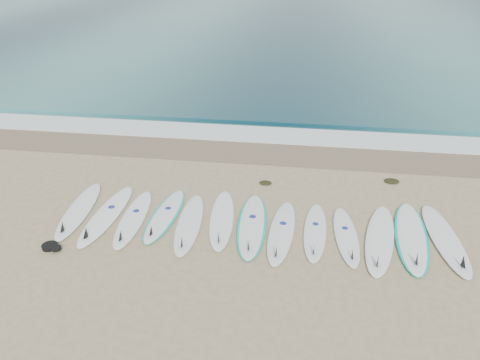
# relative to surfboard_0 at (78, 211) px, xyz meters

# --- Properties ---
(ground) EXTENTS (120.00, 120.00, 0.00)m
(ground) POSITION_rel_surfboard_0_xyz_m (4.07, -0.02, -0.06)
(ground) COLOR #9C8A65
(ocean) EXTENTS (120.00, 55.00, 0.03)m
(ocean) POSITION_rel_surfboard_0_xyz_m (4.07, 32.48, -0.04)
(ocean) COLOR #265B62
(ocean) RESTS_ON ground
(wet_sand_band) EXTENTS (120.00, 1.80, 0.01)m
(wet_sand_band) POSITION_rel_surfboard_0_xyz_m (4.07, 4.08, -0.05)
(wet_sand_band) COLOR #6F5E49
(wet_sand_band) RESTS_ON ground
(foam_band) EXTENTS (120.00, 1.40, 0.04)m
(foam_band) POSITION_rel_surfboard_0_xyz_m (4.07, 5.48, -0.04)
(foam_band) COLOR silver
(foam_band) RESTS_ON ground
(wave_crest) EXTENTS (120.00, 1.00, 0.10)m
(wave_crest) POSITION_rel_surfboard_0_xyz_m (4.07, 6.98, -0.01)
(wave_crest) COLOR #265B62
(wave_crest) RESTS_ON ground
(surfboard_0) EXTENTS (0.80, 2.68, 0.34)m
(surfboard_0) POSITION_rel_surfboard_0_xyz_m (0.00, 0.00, 0.00)
(surfboard_0) COLOR white
(surfboard_0) RESTS_ON ground
(surfboard_1) EXTENTS (0.65, 2.76, 0.35)m
(surfboard_1) POSITION_rel_surfboard_0_xyz_m (0.72, -0.12, 0.00)
(surfboard_1) COLOR white
(surfboard_1) RESTS_ON ground
(surfboard_2) EXTENTS (0.69, 2.55, 0.32)m
(surfboard_2) POSITION_rel_surfboard_0_xyz_m (1.38, -0.16, -0.00)
(surfboard_2) COLOR white
(surfboard_2) RESTS_ON ground
(surfboard_3) EXTENTS (0.69, 2.44, 0.31)m
(surfboard_3) POSITION_rel_surfboard_0_xyz_m (2.04, 0.11, -0.01)
(surfboard_3) COLOR white
(surfboard_3) RESTS_ON ground
(surfboard_4) EXTENTS (0.74, 2.60, 0.33)m
(surfboard_4) POSITION_rel_surfboard_0_xyz_m (2.69, -0.19, -0.00)
(surfboard_4) COLOR white
(surfboard_4) RESTS_ON ground
(surfboard_5) EXTENTS (0.82, 2.62, 0.33)m
(surfboard_5) POSITION_rel_surfboard_0_xyz_m (3.38, 0.10, -0.00)
(surfboard_5) COLOR white
(surfboard_5) RESTS_ON ground
(surfboard_6) EXTENTS (0.80, 2.73, 0.34)m
(surfboard_6) POSITION_rel_surfboard_0_xyz_m (4.07, -0.02, -0.01)
(surfboard_6) COLOR white
(surfboard_6) RESTS_ON ground
(surfboard_7) EXTENTS (0.67, 2.59, 0.33)m
(surfboard_7) POSITION_rel_surfboard_0_xyz_m (4.74, -0.22, -0.00)
(surfboard_7) COLOR white
(surfboard_7) RESTS_ON ground
(surfboard_8) EXTENTS (0.57, 2.36, 0.30)m
(surfboard_8) POSITION_rel_surfboard_0_xyz_m (5.46, -0.11, -0.01)
(surfboard_8) COLOR white
(surfboard_8) RESTS_ON ground
(surfboard_9) EXTENTS (0.65, 2.34, 0.30)m
(surfboard_9) POSITION_rel_surfboard_0_xyz_m (6.12, -0.18, -0.01)
(surfboard_9) COLOR white
(surfboard_9) RESTS_ON ground
(surfboard_10) EXTENTS (1.06, 2.85, 0.36)m
(surfboard_10) POSITION_rel_surfboard_0_xyz_m (6.81, -0.21, 0.00)
(surfboard_10) COLOR white
(surfboard_10) RESTS_ON ground
(surfboard_11) EXTENTS (0.95, 2.91, 0.36)m
(surfboard_11) POSITION_rel_surfboard_0_xyz_m (7.49, 0.01, -0.00)
(surfboard_11) COLOR white
(surfboard_11) RESTS_ON ground
(surfboard_12) EXTENTS (0.78, 2.81, 0.36)m
(surfboard_12) POSITION_rel_surfboard_0_xyz_m (8.19, -0.02, 0.00)
(surfboard_12) COLOR white
(surfboard_12) RESTS_ON ground
(seaweed_near) EXTENTS (0.33, 0.25, 0.06)m
(seaweed_near) POSITION_rel_surfboard_0_xyz_m (4.18, 2.08, -0.03)
(seaweed_near) COLOR black
(seaweed_near) RESTS_ON ground
(seaweed_far) EXTENTS (0.39, 0.30, 0.08)m
(seaweed_far) POSITION_rel_surfboard_0_xyz_m (7.46, 2.64, -0.02)
(seaweed_far) COLOR black
(seaweed_far) RESTS_ON ground
(leash_coil) EXTENTS (0.46, 0.36, 0.11)m
(leash_coil) POSITION_rel_surfboard_0_xyz_m (0.08, -1.41, -0.01)
(leash_coil) COLOR black
(leash_coil) RESTS_ON ground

